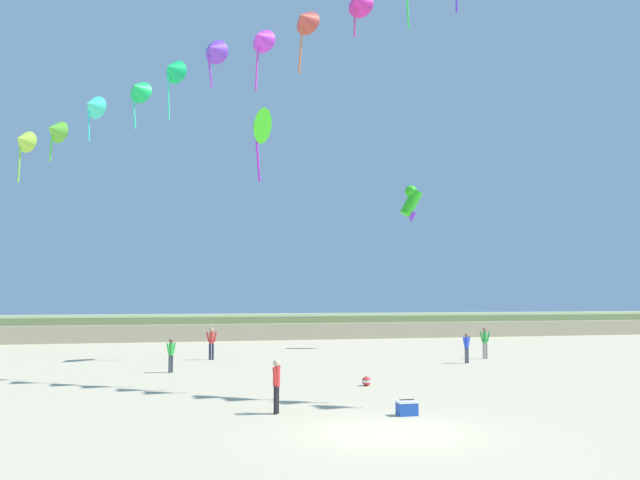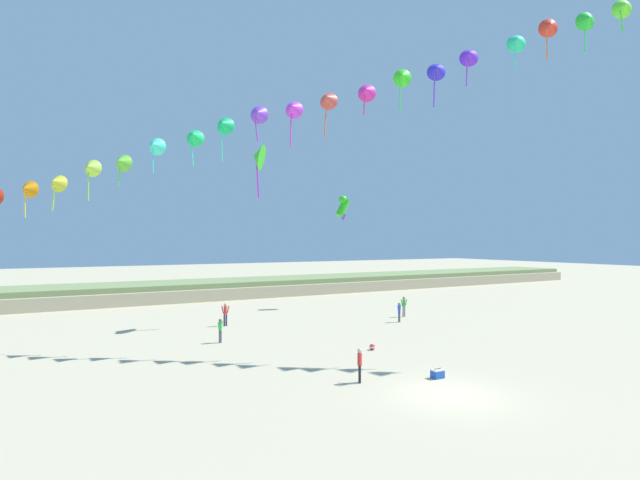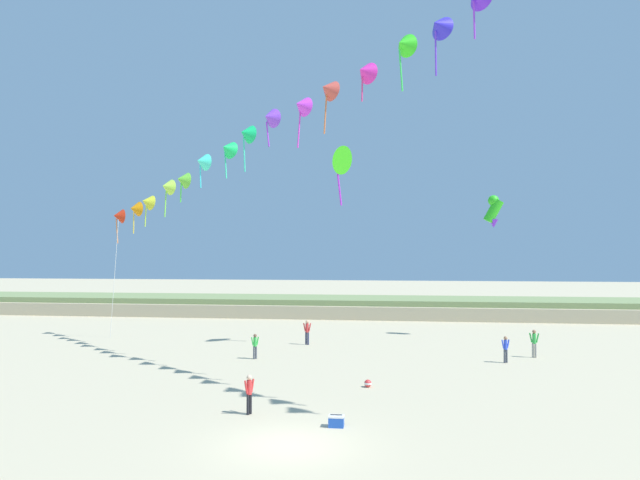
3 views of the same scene
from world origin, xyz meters
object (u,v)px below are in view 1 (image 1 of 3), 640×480
at_px(person_near_left, 485,341).
at_px(person_far_left, 211,341).
at_px(large_kite_low_lead, 258,125).
at_px(beach_cooler, 407,408).
at_px(person_mid_center, 467,346).
at_px(person_far_right, 171,353).
at_px(person_near_right, 276,382).
at_px(large_kite_mid_trail, 411,202).
at_px(beach_ball, 366,381).

height_order(person_near_left, person_far_left, person_far_left).
bearing_deg(large_kite_low_lead, person_near_left, -11.17).
height_order(person_far_left, beach_cooler, person_far_left).
distance_m(person_far_left, beach_cooler, 19.21).
height_order(person_mid_center, person_far_right, person_mid_center).
height_order(person_near_left, person_near_right, person_near_left).
distance_m(large_kite_mid_trail, beach_cooler, 27.37).
height_order(person_near_right, large_kite_low_lead, large_kite_low_lead).
bearing_deg(large_kite_low_lead, large_kite_mid_trail, 26.46).
relative_size(person_near_right, beach_ball, 4.35).
bearing_deg(person_far_left, person_near_right, -88.88).
height_order(person_far_left, beach_ball, person_far_left).
relative_size(person_near_left, person_mid_center, 1.11).
distance_m(person_near_right, large_kite_mid_trail, 27.65).
distance_m(person_mid_center, beach_ball, 10.60).
bearing_deg(person_near_right, beach_ball, 49.56).
relative_size(person_near_right, large_kite_low_lead, 0.37).
bearing_deg(person_far_right, person_near_right, -77.20).
bearing_deg(large_kite_mid_trail, person_far_right, -146.12).
xyz_separation_m(person_near_right, person_far_left, (-0.34, 17.59, 0.10)).
height_order(person_near_left, person_mid_center, person_near_left).
height_order(large_kite_mid_trail, beach_ball, large_kite_mid_trail).
bearing_deg(person_far_right, beach_cooler, -64.09).
relative_size(person_near_right, large_kite_mid_trail, 0.63).
distance_m(person_mid_center, person_far_left, 13.63).
relative_size(person_near_left, large_kite_low_lead, 0.41).
bearing_deg(large_kite_mid_trail, beach_cooler, -112.31).
height_order(person_near_left, beach_ball, person_near_left).
xyz_separation_m(person_near_right, beach_cooler, (3.62, -1.19, -0.70)).
bearing_deg(beach_ball, large_kite_mid_trail, 62.84).
relative_size(beach_cooler, beach_ball, 1.59).
xyz_separation_m(person_mid_center, beach_ball, (-7.78, -7.17, -0.72)).
relative_size(large_kite_mid_trail, beach_ball, 6.90).
bearing_deg(beach_ball, person_far_right, 137.87).
bearing_deg(person_near_left, beach_cooler, -124.52).
height_order(person_far_right, beach_cooler, person_far_right).
bearing_deg(person_near_left, person_mid_center, -136.51).
bearing_deg(person_mid_center, person_far_left, 157.84).
distance_m(person_near_left, large_kite_mid_trail, 11.99).
distance_m(large_kite_low_lead, large_kite_mid_trail, 13.07).
distance_m(person_near_right, person_far_right, 12.07).
distance_m(person_near_left, beach_cooler, 18.98).
height_order(person_near_left, beach_cooler, person_near_left).
bearing_deg(person_far_right, person_mid_center, 2.62).
bearing_deg(person_far_right, person_near_left, 8.90).
distance_m(person_near_left, person_far_right, 17.25).
height_order(person_mid_center, large_kite_mid_trail, large_kite_mid_trail).
relative_size(person_near_left, beach_cooler, 2.99).
relative_size(person_far_right, beach_cooler, 2.65).
xyz_separation_m(person_near_left, person_far_left, (-14.71, 3.15, 0.01)).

